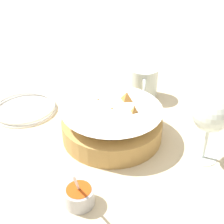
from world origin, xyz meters
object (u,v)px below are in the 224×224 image
(sauce_cup, at_px, (79,195))
(beer_mug, at_px, (143,84))
(food_basket, at_px, (113,123))
(wine_glass, at_px, (211,116))
(side_plate, at_px, (24,108))

(sauce_cup, distance_m, beer_mug, 0.43)
(food_basket, bearing_deg, wine_glass, 71.16)
(wine_glass, height_order, beer_mug, wine_glass)
(food_basket, distance_m, sauce_cup, 0.22)
(sauce_cup, xyz_separation_m, side_plate, (-0.32, -0.20, -0.01))
(wine_glass, distance_m, side_plate, 0.50)
(side_plate, bearing_deg, food_basket, 67.27)
(food_basket, relative_size, wine_glass, 1.56)
(wine_glass, distance_m, beer_mug, 0.31)
(wine_glass, bearing_deg, food_basket, -108.84)
(wine_glass, relative_size, beer_mug, 1.29)
(food_basket, bearing_deg, beer_mug, 158.40)
(wine_glass, height_order, side_plate, wine_glass)
(food_basket, height_order, sauce_cup, sauce_cup)
(beer_mug, height_order, side_plate, beer_mug)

